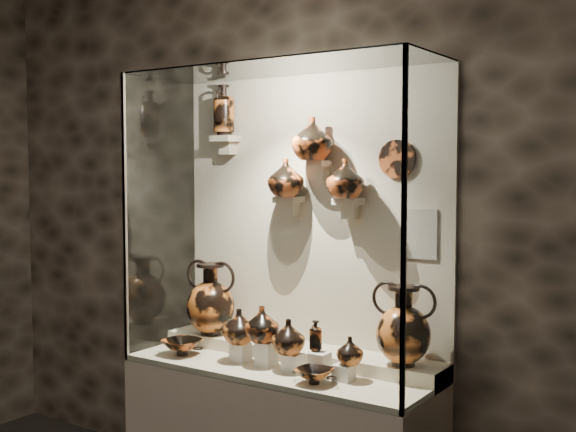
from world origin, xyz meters
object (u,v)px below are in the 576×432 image
(jug_b, at_px, (262,324))
(kylix_right, at_px, (315,374))
(amphora_right, at_px, (403,325))
(lekythos_small, at_px, (316,334))
(lekythos_tall, at_px, (224,107))
(ovoid_vase_a, at_px, (286,178))
(jug_a, at_px, (239,326))
(ovoid_vase_c, at_px, (345,179))
(jug_c, at_px, (289,337))
(amphora_left, at_px, (211,299))
(jug_e, at_px, (350,351))
(ovoid_vase_b, at_px, (312,139))
(kylix_left, at_px, (183,345))

(jug_b, bearing_deg, kylix_right, -21.49)
(amphora_right, height_order, lekythos_small, amphora_right)
(lekythos_tall, xyz_separation_m, ovoid_vase_a, (0.46, -0.03, -0.41))
(jug_b, relative_size, kylix_right, 0.83)
(jug_a, height_order, ovoid_vase_c, ovoid_vase_c)
(ovoid_vase_c, bearing_deg, jug_c, -150.91)
(jug_b, relative_size, ovoid_vase_c, 0.92)
(amphora_left, xyz_separation_m, jug_c, (0.67, -0.19, -0.10))
(ovoid_vase_c, bearing_deg, kylix_right, -108.79)
(jug_a, height_order, ovoid_vase_a, ovoid_vase_a)
(jug_b, distance_m, jug_e, 0.52)
(jug_c, bearing_deg, ovoid_vase_b, 92.74)
(amphora_left, height_order, kylix_right, amphora_left)
(jug_e, relative_size, ovoid_vase_c, 0.67)
(kylix_left, xyz_separation_m, ovoid_vase_a, (0.49, 0.32, 0.94))
(kylix_left, relative_size, lekythos_tall, 0.82)
(ovoid_vase_b, bearing_deg, jug_c, -97.13)
(jug_c, relative_size, kylix_left, 0.66)
(amphora_left, bearing_deg, jug_e, 8.38)
(kylix_right, distance_m, lekythos_tall, 1.66)
(jug_c, distance_m, kylix_right, 0.28)
(jug_a, xyz_separation_m, ovoid_vase_a, (0.13, 0.25, 0.80))
(amphora_right, height_order, lekythos_tall, lekythos_tall)
(kylix_left, bearing_deg, ovoid_vase_a, 54.07)
(kylix_left, relative_size, ovoid_vase_c, 1.32)
(amphora_right, relative_size, kylix_right, 1.74)
(ovoid_vase_c, bearing_deg, amphora_left, 159.79)
(lekythos_small, bearing_deg, jug_a, 161.57)
(ovoid_vase_b, bearing_deg, jug_a, -151.29)
(ovoid_vase_b, relative_size, ovoid_vase_c, 1.11)
(jug_e, relative_size, ovoid_vase_a, 0.66)
(amphora_right, xyz_separation_m, ovoid_vase_c, (-0.36, 0.06, 0.72))
(amphora_right, relative_size, lekythos_tall, 1.20)
(amphora_left, xyz_separation_m, lekythos_tall, (0.02, 0.10, 1.12))
(amphora_left, height_order, ovoid_vase_a, ovoid_vase_a)
(jug_a, xyz_separation_m, lekythos_small, (0.46, 0.03, 0.01))
(lekythos_small, distance_m, ovoid_vase_a, 0.88)
(ovoid_vase_b, bearing_deg, jug_e, -40.85)
(amphora_right, relative_size, ovoid_vase_a, 1.89)
(jug_c, relative_size, kylix_right, 0.79)
(jug_c, bearing_deg, jug_e, 5.19)
(jug_a, bearing_deg, amphora_right, -2.02)
(amphora_left, distance_m, jug_a, 0.41)
(amphora_left, bearing_deg, ovoid_vase_b, 22.18)
(kylix_left, distance_m, ovoid_vase_c, 1.31)
(kylix_left, bearing_deg, jug_c, 26.35)
(lekythos_small, height_order, kylix_left, lekythos_small)
(ovoid_vase_b, bearing_deg, ovoid_vase_c, -6.39)
(jug_b, xyz_separation_m, ovoid_vase_c, (0.35, 0.25, 0.77))
(jug_a, xyz_separation_m, jug_b, (0.15, 0.00, 0.03))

